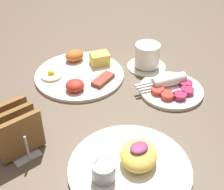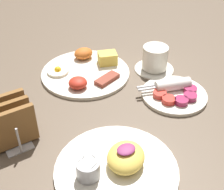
{
  "view_description": "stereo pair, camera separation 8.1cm",
  "coord_description": "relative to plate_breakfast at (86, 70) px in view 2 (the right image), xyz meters",
  "views": [
    {
      "loc": [
        -0.35,
        -0.46,
        0.52
      ],
      "look_at": [
        0.05,
        0.04,
        0.03
      ],
      "focal_mm": 50.0,
      "sensor_mm": 36.0,
      "label": 1
    },
    {
      "loc": [
        -0.29,
        -0.51,
        0.52
      ],
      "look_at": [
        0.05,
        0.04,
        0.03
      ],
      "focal_mm": 50.0,
      "sensor_mm": 36.0,
      "label": 2
    }
  ],
  "objects": [
    {
      "name": "plate_condiments",
      "position": [
        0.15,
        -0.23,
        0.0
      ],
      "size": [
        0.18,
        0.18,
        0.04
      ],
      "color": "silver",
      "rests_on": "ground_plane"
    },
    {
      "name": "plate_breakfast",
      "position": [
        0.0,
        0.0,
        0.0
      ],
      "size": [
        0.26,
        0.26,
        0.05
      ],
      "color": "silver",
      "rests_on": "ground_plane"
    },
    {
      "name": "ground_plane",
      "position": [
        -0.07,
        -0.21,
        -0.01
      ],
      "size": [
        3.0,
        3.0,
        0.0
      ],
      "primitive_type": "plane",
      "color": "brown"
    },
    {
      "name": "coffee_cup",
      "position": [
        0.19,
        -0.09,
        0.02
      ],
      "size": [
        0.12,
        0.12,
        0.08
      ],
      "color": "silver",
      "rests_on": "ground_plane"
    },
    {
      "name": "plate_foreground",
      "position": [
        -0.12,
        -0.36,
        0.0
      ],
      "size": [
        0.26,
        0.26,
        0.06
      ],
      "color": "silver",
      "rests_on": "ground_plane"
    },
    {
      "name": "toast_rack",
      "position": [
        -0.27,
        -0.15,
        0.04
      ],
      "size": [
        0.1,
        0.12,
        0.1
      ],
      "color": "#B7B7BC",
      "rests_on": "ground_plane"
    }
  ]
}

